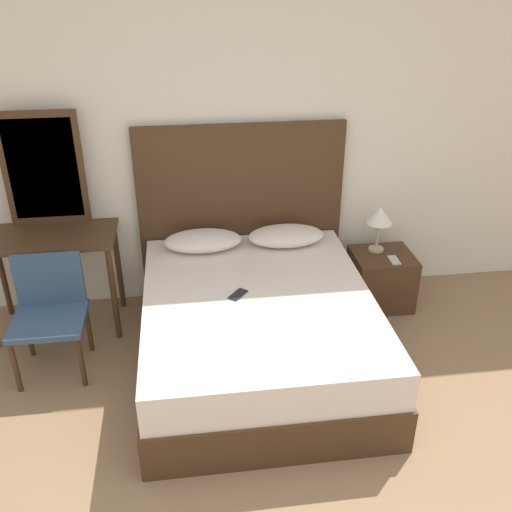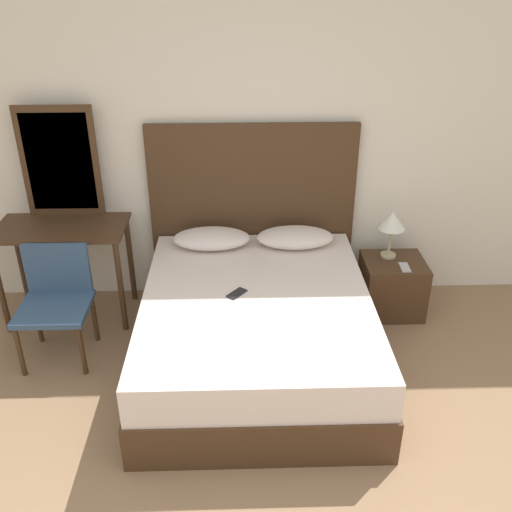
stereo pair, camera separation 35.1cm
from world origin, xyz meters
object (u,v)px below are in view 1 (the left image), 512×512
vanity_desk (50,252)px  phone_on_nightstand (394,260)px  table_lamp (380,217)px  bed (258,330)px  phone_on_bed (238,294)px  chair (49,307)px  nightstand (381,279)px

vanity_desk → phone_on_nightstand: bearing=-2.8°
phone_on_nightstand → vanity_desk: vanity_desk is taller
table_lamp → vanity_desk: size_ratio=0.39×
bed → phone_on_bed: bearing=171.1°
vanity_desk → chair: 0.52m
table_lamp → nightstand: bearing=-67.5°
phone_on_bed → vanity_desk: 1.49m
phone_on_nightstand → chair: bearing=-172.3°
vanity_desk → chair: size_ratio=1.20×
phone_on_nightstand → chair: 2.61m
bed → chair: chair is taller
phone_on_bed → phone_on_nightstand: (1.30, 0.53, -0.11)m
phone_on_nightstand → vanity_desk: bearing=177.2°
bed → phone_on_bed: phone_on_bed is taller
phone_on_bed → nightstand: phone_on_bed is taller
table_lamp → chair: (-2.50, -0.55, -0.28)m
phone_on_bed → vanity_desk: bearing=153.6°
phone_on_bed → table_lamp: (1.22, 0.73, 0.18)m
phone_on_nightstand → phone_on_bed: bearing=-157.9°
phone_on_bed → table_lamp: table_lamp is taller
phone_on_bed → table_lamp: 1.43m
nightstand → vanity_desk: 2.62m
phone_on_nightstand → chair: chair is taller
nightstand → chair: bearing=-169.7°
phone_on_bed → nightstand: 1.45m
phone_on_bed → chair: chair is taller
bed → phone_on_nightstand: bearing=25.2°
bed → vanity_desk: vanity_desk is taller
table_lamp → vanity_desk: bearing=-178.5°
phone_on_nightstand → vanity_desk: 2.64m
bed → vanity_desk: 1.66m
phone_on_nightstand → chair: (-2.58, -0.35, 0.01)m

